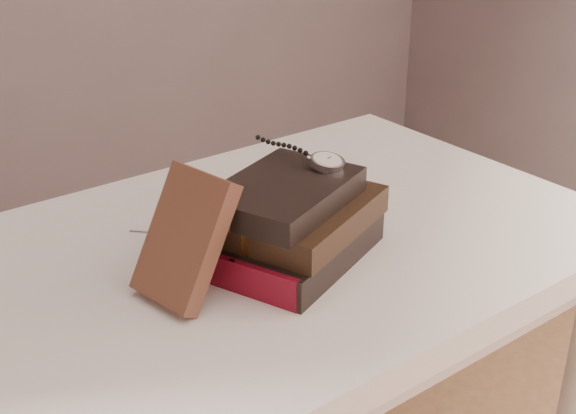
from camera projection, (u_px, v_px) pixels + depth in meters
table at (247, 307)px, 1.04m from camera, size 1.00×0.60×0.75m
book_stack at (295, 222)px, 0.96m from camera, size 0.26×0.22×0.11m
journal at (185, 238)px, 0.87m from camera, size 0.11×0.11×0.15m
pocket_watch at (322, 160)px, 0.97m from camera, size 0.06×0.15×0.02m
eyeglasses at (210, 225)px, 0.93m from camera, size 0.12×0.13×0.04m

